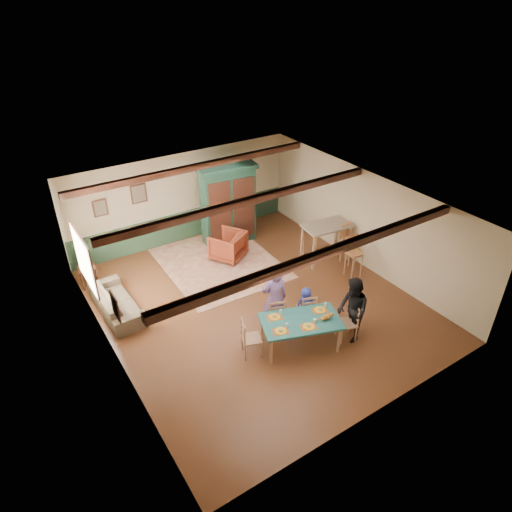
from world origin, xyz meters
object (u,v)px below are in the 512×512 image
person_woman (352,310)px  table_lamp (85,259)px  dining_chair_far_left (275,313)px  counter_table (325,242)px  bar_stool_right (350,244)px  person_child (306,306)px  armchair (228,245)px  dining_table (300,333)px  end_table (89,276)px  cat (326,317)px  armoire (228,205)px  dining_chair_far_right (307,309)px  sofa (117,302)px  dining_chair_end_left (252,338)px  dining_chair_end_right (347,322)px  person_man (274,298)px  bar_stool_left (354,257)px

person_woman → table_lamp: (-4.30, 5.24, 0.02)m
dining_chair_far_left → counter_table: 3.41m
bar_stool_right → person_woman: bearing=-139.6°
person_child → armchair: bearing=-69.5°
dining_table → end_table: (-3.20, 4.85, -0.08)m
dining_table → cat: bearing=-29.7°
end_table → armoire: bearing=1.0°
person_woman → end_table: person_woman is taller
dining_chair_far_right → sofa: (-3.53, 2.84, -0.15)m
cat → counter_table: counter_table is taller
dining_chair_far_right → armoire: (0.50, 4.41, 0.76)m
end_table → dining_table: bearing=-56.6°
armoire → dining_table: bearing=-95.1°
dining_chair_far_right → bar_stool_right: (2.69, 1.49, 0.13)m
dining_chair_far_right → person_child: person_child is taller
end_table → counter_table: 6.46m
dining_chair_end_left → counter_table: bearing=-41.5°
sofa → bar_stool_right: bar_stool_right is taller
dining_table → table_lamp: table_lamp is taller
dining_chair_far_left → person_woman: 1.72m
dining_chair_end_right → sofa: size_ratio=0.45×
person_woman → sofa: (-4.05, 3.74, -0.48)m
armoire → end_table: size_ratio=4.42×
dining_table → dining_chair_far_right: size_ratio=1.89×
dining_table → dining_chair_end_right: dining_chair_end_right is taller
person_man → person_woman: 1.72m
person_man → bar_stool_right: person_man is taller
person_child → armoire: 4.43m
dining_chair_end_left → armchair: dining_chair_end_left is taller
person_woman → bar_stool_right: bearing=157.3°
person_man → bar_stool_right: bearing=-141.4°
armoire → bar_stool_right: bearing=-45.8°
armchair → bar_stool_left: (2.36, -2.64, 0.18)m
dining_table → bar_stool_left: bearing=26.1°
dining_chair_end_right → dining_chair_end_left: bearing=-90.0°
counter_table → table_lamp: bearing=158.5°
dining_chair_far_left → sofa: bearing=-23.2°
dining_chair_far_right → person_man: bearing=-5.7°
dining_table → counter_table: counter_table is taller
person_woman → bar_stool_left: bearing=154.7°
armoire → bar_stool_left: 4.00m
person_woman → table_lamp: bearing=-121.2°
dining_chair_end_right → dining_chair_far_right: bearing=-133.8°
cat → bar_stool_left: size_ratio=0.29×
table_lamp → person_man: bearing=-52.4°
dining_chair_end_left → armoire: size_ratio=0.37×
dining_chair_end_left → cat: 1.63m
person_child → cat: bearing=99.5°
person_woman → armoire: (-0.03, 5.31, 0.43)m
dining_chair_end_left → dining_chair_far_left: bearing=-46.2°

